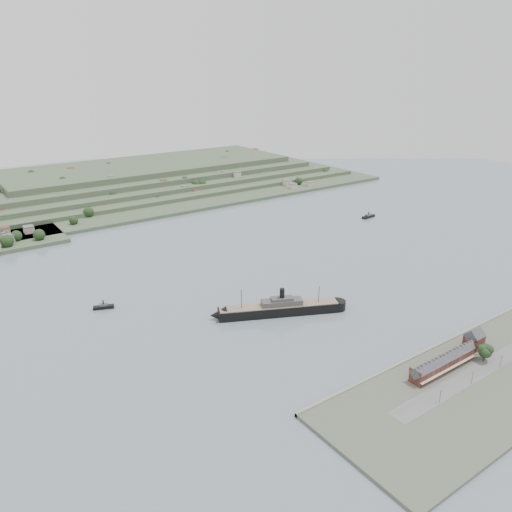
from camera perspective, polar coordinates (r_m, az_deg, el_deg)
ground at (r=438.51m, az=3.26°, el=-2.56°), size 1400.00×1400.00×0.00m
near_shore at (r=331.28m, az=24.26°, el=-12.74°), size 220.00×80.00×2.60m
terrace_row at (r=328.50m, az=20.68°, el=-11.27°), size 55.60×9.80×11.07m
gabled_building at (r=358.08m, az=23.66°, el=-8.68°), size 10.40×10.18×14.09m
far_peninsula at (r=777.24m, az=-13.48°, el=8.27°), size 760.00×309.00×30.00m
steamship at (r=374.65m, az=2.30°, el=-6.06°), size 97.31×52.74×24.93m
tugboat at (r=401.49m, az=-17.02°, el=-5.56°), size 15.89×9.45×6.95m
ferry_east at (r=628.65m, az=12.73°, el=4.46°), size 20.52×7.91×7.50m
fig_tree at (r=345.71m, az=24.81°, el=-9.81°), size 10.30×8.92×11.49m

